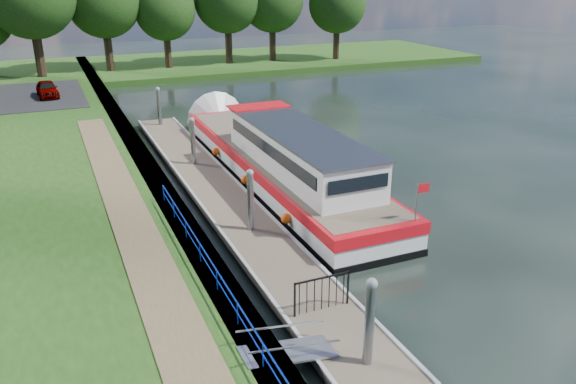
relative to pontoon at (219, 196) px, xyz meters
name	(u,v)px	position (x,y,z in m)	size (l,w,h in m)	color
ground	(357,363)	(0.00, -13.00, -0.18)	(160.00, 160.00, 0.00)	black
bank_edge	(156,186)	(-2.55, 2.00, 0.20)	(1.10, 90.00, 0.78)	#473D2D
far_bank	(220,63)	(12.00, 39.00, 0.12)	(60.00, 18.00, 0.60)	#1E4212
footpath	(142,245)	(-4.40, -5.00, 0.62)	(1.60, 40.00, 0.05)	brown
blue_fence	(226,290)	(-2.75, -10.00, 1.13)	(0.04, 18.04, 0.72)	#0C2DBF
pontoon	(219,196)	(0.00, 0.00, 0.00)	(2.50, 30.00, 0.56)	brown
mooring_piles	(218,174)	(0.00, 0.00, 1.10)	(0.30, 27.30, 3.55)	gray
gangway	(288,351)	(-1.85, -12.50, 0.44)	(2.58, 1.00, 0.92)	#A5A8AD
gate_panel	(322,289)	(0.00, -10.80, 0.97)	(1.85, 0.05, 1.15)	black
barge	(275,157)	(3.60, 1.80, 0.90)	(4.36, 21.15, 4.78)	black
car_a	(47,89)	(-6.69, 23.96, 1.28)	(1.48, 3.69, 1.26)	#999999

